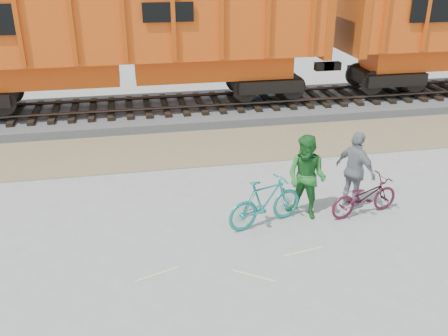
{
  "coord_description": "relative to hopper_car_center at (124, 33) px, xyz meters",
  "views": [
    {
      "loc": [
        -1.25,
        -8.77,
        5.77
      ],
      "look_at": [
        0.75,
        1.5,
        1.07
      ],
      "focal_mm": 40.0,
      "sensor_mm": 36.0,
      "label": 1
    }
  ],
  "objects": [
    {
      "name": "ground",
      "position": [
        1.28,
        -9.0,
        -3.01
      ],
      "size": [
        120.0,
        120.0,
        0.0
      ],
      "primitive_type": "plane",
      "color": "#9E9E99",
      "rests_on": "ground"
    },
    {
      "name": "gravel_strip",
      "position": [
        1.28,
        -3.5,
        -3.0
      ],
      "size": [
        120.0,
        3.0,
        0.02
      ],
      "primitive_type": "cube",
      "color": "#8D7857",
      "rests_on": "ground"
    },
    {
      "name": "ballast_bed",
      "position": [
        1.28,
        0.0,
        -2.86
      ],
      "size": [
        120.0,
        4.0,
        0.3
      ],
      "primitive_type": "cube",
      "color": "slate",
      "rests_on": "ground"
    },
    {
      "name": "track",
      "position": [
        1.28,
        0.0,
        -2.53
      ],
      "size": [
        120.0,
        2.6,
        0.24
      ],
      "color": "black",
      "rests_on": "ballast_bed"
    },
    {
      "name": "hopper_car_center",
      "position": [
        0.0,
        0.0,
        0.0
      ],
      "size": [
        14.0,
        3.13,
        4.65
      ],
      "color": "black",
      "rests_on": "track"
    },
    {
      "name": "bicycle_teal",
      "position": [
        2.79,
        -8.37,
        -2.44
      ],
      "size": [
        1.95,
        1.1,
        1.13
      ],
      "primitive_type": "imported",
      "rotation": [
        0.0,
        0.0,
        1.89
      ],
      "color": "#19817B",
      "rests_on": "ground"
    },
    {
      "name": "bicycle_maroon",
      "position": [
        5.16,
        -8.36,
        -2.54
      ],
      "size": [
        1.84,
        0.96,
        0.92
      ],
      "primitive_type": "imported",
      "rotation": [
        0.0,
        0.0,
        1.78
      ],
      "color": "#4A1427",
      "rests_on": "ground"
    },
    {
      "name": "person_man",
      "position": [
        3.79,
        -8.17,
        -2.02
      ],
      "size": [
        1.2,
        1.2,
        1.97
      ],
      "primitive_type": "imported",
      "rotation": [
        0.0,
        0.0,
        -0.8
      ],
      "color": "#216626",
      "rests_on": "ground"
    },
    {
      "name": "person_woman",
      "position": [
        5.06,
        -7.96,
        -2.06
      ],
      "size": [
        0.9,
        1.2,
        1.89
      ],
      "primitive_type": "imported",
      "rotation": [
        0.0,
        0.0,
        2.02
      ],
      "color": "gray",
      "rests_on": "ground"
    }
  ]
}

